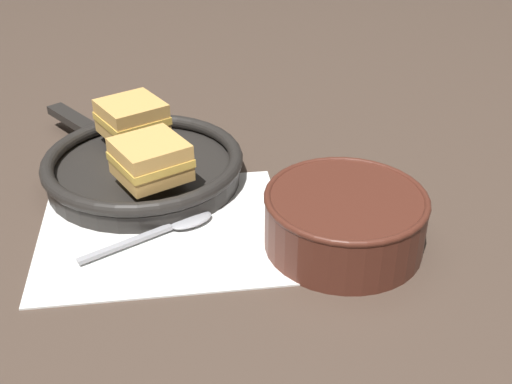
% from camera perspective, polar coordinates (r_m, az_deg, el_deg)
% --- Properties ---
extents(ground_plane, '(4.00, 4.00, 0.00)m').
position_cam_1_polar(ground_plane, '(0.77, -2.12, -2.40)').
color(ground_plane, '#47382D').
extents(napkin, '(0.32, 0.28, 0.00)m').
position_cam_1_polar(napkin, '(0.76, -8.24, -3.40)').
color(napkin, white).
rests_on(napkin, ground_plane).
extents(soup_bowl, '(0.18, 0.18, 0.07)m').
position_cam_1_polar(soup_bowl, '(0.71, 7.90, -2.23)').
color(soup_bowl, '#4C2319').
rests_on(soup_bowl, ground_plane).
extents(spoon, '(0.16, 0.07, 0.01)m').
position_cam_1_polar(spoon, '(0.75, -7.33, -2.96)').
color(spoon, '#9E9EA3').
rests_on(spoon, napkin).
extents(skillet, '(0.26, 0.35, 0.04)m').
position_cam_1_polar(skillet, '(0.85, -10.03, 2.22)').
color(skillet, black).
rests_on(skillet, ground_plane).
extents(sandwich_near_left, '(0.10, 0.10, 0.05)m').
position_cam_1_polar(sandwich_near_left, '(0.89, -10.97, 6.47)').
color(sandwich_near_left, tan).
rests_on(sandwich_near_left, skillet).
extents(sandwich_near_right, '(0.10, 0.10, 0.05)m').
position_cam_1_polar(sandwich_near_right, '(0.77, -9.36, 2.88)').
color(sandwich_near_right, tan).
rests_on(sandwich_near_right, skillet).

